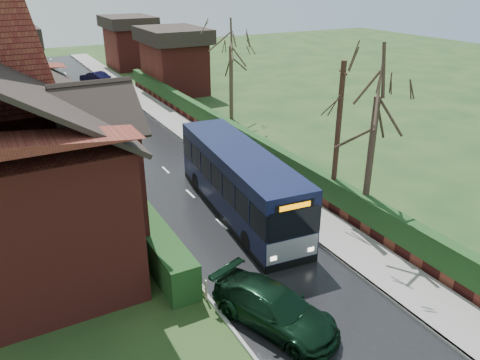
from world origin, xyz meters
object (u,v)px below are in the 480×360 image
car_green (274,308)px  telegraph_pole (337,139)px  bus (240,183)px  bus_stop_sign (292,188)px  brick_house (9,155)px  car_silver (115,160)px

car_green → telegraph_pole: 10.07m
bus → bus_stop_sign: (1.75, -2.11, 0.19)m
car_green → telegraph_pole: bearing=19.5°
brick_house → bus: 10.73m
bus_stop_sign → telegraph_pole: bearing=-1.4°
brick_house → telegraph_pole: (14.53, -4.15, -0.43)m
brick_house → bus_stop_sign: brick_house is taller
bus_stop_sign → brick_house: bearing=159.5°
car_silver → bus_stop_sign: bus_stop_sign is taller
bus_stop_sign → telegraph_pole: telegraph_pole is taller
telegraph_pole → bus: bearing=176.9°
car_silver → telegraph_pole: size_ratio=0.54×
car_green → bus_stop_sign: size_ratio=1.72×
bus → bus_stop_sign: bus is taller
brick_house → bus: (10.18, -2.03, -2.68)m
bus_stop_sign → telegraph_pole: (2.60, 0.00, 2.07)m
car_silver → car_green: 16.97m
bus → car_green: (-3.05, -8.13, -0.98)m
brick_house → telegraph_pole: brick_house is taller
car_silver → bus_stop_sign: size_ratio=1.49×
telegraph_pole → car_green: bearing=-118.1°
brick_house → car_green: size_ratio=2.97×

